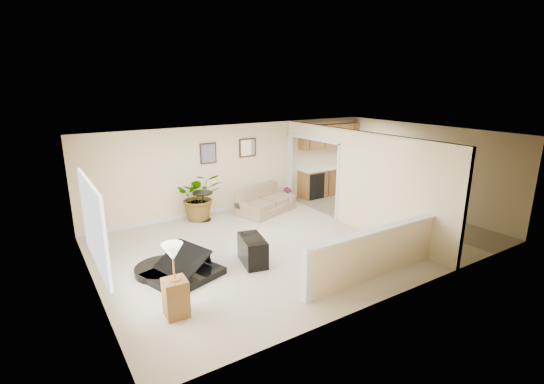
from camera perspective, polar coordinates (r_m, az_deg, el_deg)
floor at (r=9.55m, az=3.80°, el=-6.91°), size 9.00×9.00×0.00m
back_wall at (r=11.63m, az=-4.87°, el=3.63°), size 9.00×0.04×2.50m
front_wall at (r=7.08m, az=18.53°, el=-5.07°), size 9.00×0.04×2.50m
left_wall at (r=7.52m, az=-24.98°, el=-4.55°), size 0.04×6.00×2.50m
right_wall at (r=12.30m, az=21.11°, el=3.29°), size 0.04×6.00×2.50m
ceiling at (r=8.90m, az=4.09°, el=8.13°), size 9.00×6.00×0.04m
kitchen_vinyl at (r=11.59m, az=16.49°, el=-3.41°), size 2.70×6.00×0.01m
interior_partition at (r=10.47m, az=11.07°, el=1.88°), size 0.18×5.99×2.50m
pony_half_wall at (r=7.82m, az=14.44°, el=-8.53°), size 3.42×0.22×1.00m
left_window at (r=6.98m, az=-24.45°, el=-4.23°), size 0.05×2.15×1.45m
wall_art_left at (r=11.10m, az=-9.22°, el=5.55°), size 0.48×0.04×0.58m
wall_mirror at (r=11.64m, az=-3.55°, el=6.43°), size 0.55×0.04×0.55m
kitchen_cabinets at (r=13.25m, az=8.03°, el=3.34°), size 2.36×0.65×2.33m
piano at (r=7.89m, az=-13.41°, el=-8.34°), size 1.76×1.75×1.21m
piano_bench at (r=8.27m, az=-2.84°, el=-8.44°), size 0.62×0.93×0.57m
loveseat at (r=11.44m, az=-1.03°, el=-1.11°), size 1.95×1.44×0.95m
accent_table at (r=10.83m, az=-9.96°, el=-1.50°), size 0.55×0.55×0.80m
palm_plant at (r=10.89m, az=-10.45°, el=-0.63°), size 1.44×1.33×1.33m
small_plant at (r=12.15m, az=2.18°, el=-0.78°), size 0.38×0.38×0.53m
lamp_stand at (r=6.62m, az=-13.88°, el=-13.04°), size 0.39×0.39×1.25m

